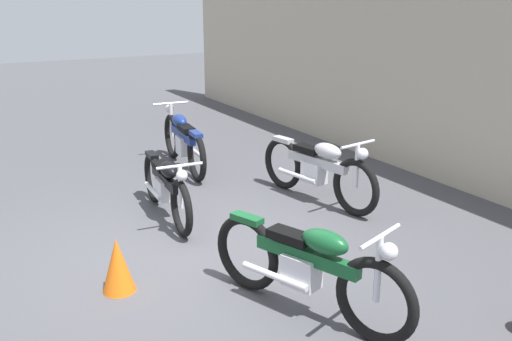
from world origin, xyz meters
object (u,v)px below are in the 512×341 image
object	(u,v)px
traffic_cone	(118,265)
motorcycle_blue	(183,140)
motorcycle_black	(166,186)
motorcycle_green	(308,266)
motorcycle_silver	(318,169)

from	to	relation	value
traffic_cone	motorcycle_blue	size ratio (longest dim) A/B	0.25
motorcycle_black	motorcycle_blue	bearing A→B (deg)	156.58
traffic_cone	motorcycle_black	xyz separation A→B (m)	(-1.57, 1.10, 0.15)
traffic_cone	motorcycle_black	size ratio (longest dim) A/B	0.28
traffic_cone	motorcycle_green	distance (m)	1.84
motorcycle_blue	motorcycle_black	world-z (taller)	motorcycle_blue
motorcycle_green	motorcycle_blue	xyz separation A→B (m)	(-4.72, 0.76, 0.01)
motorcycle_blue	motorcycle_black	distance (m)	2.18
motorcycle_green	motorcycle_silver	xyz separation A→B (m)	(-2.36, 1.77, 0.00)
motorcycle_green	motorcycle_blue	size ratio (longest dim) A/B	0.94
traffic_cone	motorcycle_silver	distance (m)	3.33
traffic_cone	motorcycle_black	distance (m)	1.92
motorcycle_black	motorcycle_silver	xyz separation A→B (m)	(0.44, 2.03, 0.04)
motorcycle_blue	traffic_cone	bearing A→B (deg)	154.98
motorcycle_green	traffic_cone	bearing A→B (deg)	-152.35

